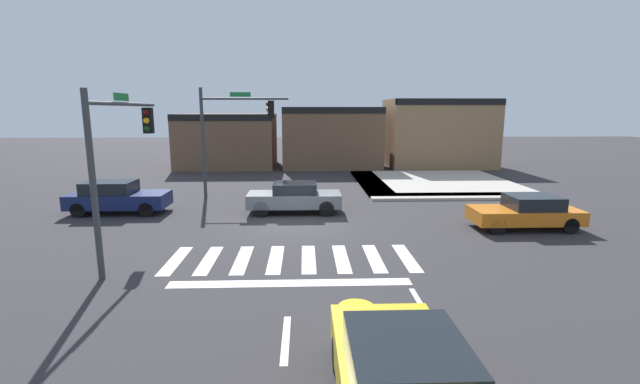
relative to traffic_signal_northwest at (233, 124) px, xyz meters
name	(u,v)px	position (x,y,z in m)	size (l,w,h in m)	color
ground_plane	(295,223)	(3.44, -5.88, -4.02)	(120.00, 120.00, 0.00)	#302D30
crosswalk_near	(292,259)	(3.44, -10.38, -4.02)	(7.96, 2.73, 0.01)	silver
bike_detector_marking	(356,306)	(5.12, -13.91, -4.02)	(0.91, 0.91, 0.01)	yellow
curb_corner_northeast	(429,184)	(11.94, 3.54, -3.95)	(10.00, 10.60, 0.15)	#B2AA9E
storefront_row	(342,136)	(7.11, 13.25, -1.46)	(26.20, 6.64, 5.66)	brown
traffic_signal_northwest	(233,124)	(0.00, 0.00, 0.00)	(4.75, 0.32, 5.95)	#383A3D
traffic_signal_southwest	(122,143)	(-1.95, -9.78, -0.28)	(0.32, 5.36, 5.35)	#383A3D
car_orange	(527,212)	(12.88, -7.03, -3.33)	(4.26, 1.80, 1.37)	orange
car_navy	(117,197)	(-4.92, -3.66, -3.25)	(4.45, 1.82, 1.52)	#141E4C
car_gray	(294,197)	(3.39, -3.89, -3.28)	(4.34, 1.76, 1.43)	slate
car_yellow	(404,383)	(5.33, -18.04, -3.28)	(1.91, 4.48, 1.52)	gold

